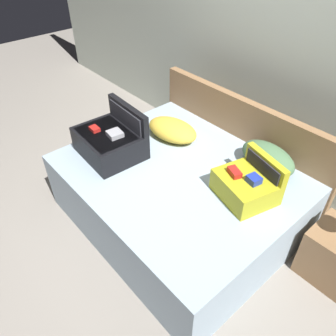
{
  "coord_description": "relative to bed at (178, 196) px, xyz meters",
  "views": [
    {
      "loc": [
        1.52,
        -1.05,
        2.33
      ],
      "look_at": [
        0.0,
        0.28,
        0.67
      ],
      "focal_mm": 35.04,
      "sensor_mm": 36.0,
      "label": 1
    }
  ],
  "objects": [
    {
      "name": "pillow_near_headboard",
      "position": [
        0.45,
        0.59,
        0.39
      ],
      "size": [
        0.52,
        0.33,
        0.22
      ],
      "primitive_type": "ellipsoid",
      "rotation": [
        0.0,
        0.0,
        -0.08
      ],
      "color": "#4C724C",
      "rests_on": "bed"
    },
    {
      "name": "headboard",
      "position": [
        0.0,
        0.81,
        0.19
      ],
      "size": [
        1.95,
        0.08,
        0.96
      ],
      "primitive_type": "cube",
      "color": "olive",
      "rests_on": "ground"
    },
    {
      "name": "bed",
      "position": [
        0.0,
        0.0,
        0.0
      ],
      "size": [
        1.91,
        1.53,
        0.57
      ],
      "primitive_type": "cube",
      "color": "#99ADBC",
      "rests_on": "ground"
    },
    {
      "name": "hard_case_large",
      "position": [
        -0.58,
        -0.27,
        0.42
      ],
      "size": [
        0.58,
        0.49,
        0.41
      ],
      "rotation": [
        0.0,
        0.0,
        -0.05
      ],
      "color": "black",
      "rests_on": "bed"
    },
    {
      "name": "pillow_center_head",
      "position": [
        -0.41,
        0.3,
        0.37
      ],
      "size": [
        0.56,
        0.39,
        0.17
      ],
      "primitive_type": "ellipsoid",
      "rotation": [
        0.0,
        0.0,
        0.15
      ],
      "color": "gold",
      "rests_on": "bed"
    },
    {
      "name": "ground_plane",
      "position": [
        0.0,
        -0.4,
        -0.29
      ],
      "size": [
        12.0,
        12.0,
        0.0
      ],
      "primitive_type": "plane",
      "color": "gray"
    },
    {
      "name": "back_wall",
      "position": [
        0.0,
        1.25,
        1.01
      ],
      "size": [
        8.0,
        0.1,
        2.6
      ],
      "primitive_type": "cube",
      "color": "#B7C1B2",
      "rests_on": "ground"
    },
    {
      "name": "hard_case_medium",
      "position": [
        0.54,
        0.19,
        0.4
      ],
      "size": [
        0.49,
        0.46,
        0.32
      ],
      "rotation": [
        0.0,
        0.0,
        -0.25
      ],
      "color": "gold",
      "rests_on": "bed"
    }
  ]
}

